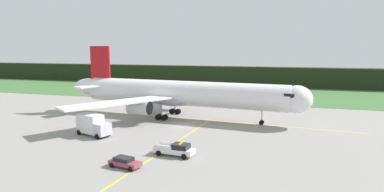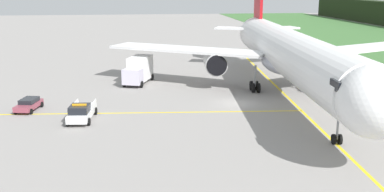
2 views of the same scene
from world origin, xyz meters
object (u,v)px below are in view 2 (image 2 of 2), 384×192
staff_car (29,104)px  catering_truck (139,70)px  airliner (288,53)px  ops_pickup_truck (81,112)px

staff_car → catering_truck: bearing=136.1°
airliner → ops_pickup_truck: 25.34m
airliner → ops_pickup_truck: size_ratio=9.32×
ops_pickup_truck → catering_truck: (-17.22, 6.01, 0.99)m
ops_pickup_truck → staff_car: 7.66m
ops_pickup_truck → staff_car: (-4.66, -6.07, -0.20)m
catering_truck → staff_car: catering_truck is taller
airliner → staff_car: (2.90, -29.86, -4.57)m
airliner → staff_car: airliner is taller
airliner → catering_truck: airliner is taller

